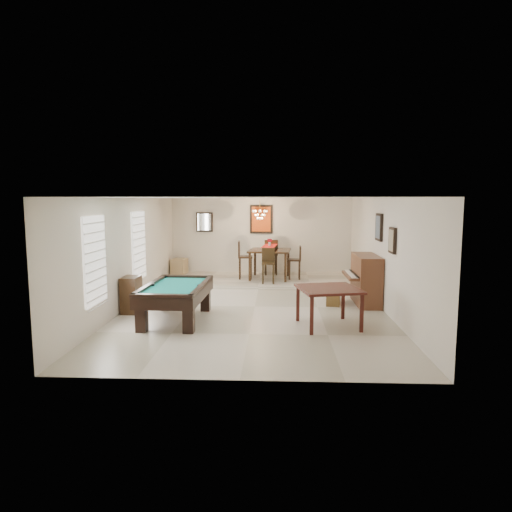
# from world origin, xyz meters

# --- Properties ---
(ground_plane) EXTENTS (6.00, 9.00, 0.02)m
(ground_plane) POSITION_xyz_m (0.00, 0.00, -0.01)
(ground_plane) COLOR beige
(wall_back) EXTENTS (6.00, 0.04, 2.60)m
(wall_back) POSITION_xyz_m (0.00, 4.50, 1.30)
(wall_back) COLOR silver
(wall_back) RESTS_ON ground_plane
(wall_front) EXTENTS (6.00, 0.04, 2.60)m
(wall_front) POSITION_xyz_m (0.00, -4.50, 1.30)
(wall_front) COLOR silver
(wall_front) RESTS_ON ground_plane
(wall_left) EXTENTS (0.04, 9.00, 2.60)m
(wall_left) POSITION_xyz_m (-3.00, 0.00, 1.30)
(wall_left) COLOR silver
(wall_left) RESTS_ON ground_plane
(wall_right) EXTENTS (0.04, 9.00, 2.60)m
(wall_right) POSITION_xyz_m (3.00, 0.00, 1.30)
(wall_right) COLOR silver
(wall_right) RESTS_ON ground_plane
(ceiling) EXTENTS (6.00, 9.00, 0.04)m
(ceiling) POSITION_xyz_m (0.00, 0.00, 2.60)
(ceiling) COLOR white
(ceiling) RESTS_ON wall_back
(dining_step) EXTENTS (6.00, 2.50, 0.12)m
(dining_step) POSITION_xyz_m (0.00, 3.25, 0.06)
(dining_step) COLOR beige
(dining_step) RESTS_ON ground_plane
(window_left_front) EXTENTS (0.06, 1.00, 1.70)m
(window_left_front) POSITION_xyz_m (-2.97, -2.20, 1.40)
(window_left_front) COLOR white
(window_left_front) RESTS_ON wall_left
(window_left_rear) EXTENTS (0.06, 1.00, 1.70)m
(window_left_rear) POSITION_xyz_m (-2.97, 0.60, 1.40)
(window_left_rear) COLOR white
(window_left_rear) RESTS_ON wall_left
(pool_table) EXTENTS (1.27, 2.26, 0.74)m
(pool_table) POSITION_xyz_m (-1.61, -1.32, 0.37)
(pool_table) COLOR black
(pool_table) RESTS_ON ground_plane
(square_table) EXTENTS (1.37, 1.37, 0.80)m
(square_table) POSITION_xyz_m (1.57, -1.64, 0.40)
(square_table) COLOR black
(square_table) RESTS_ON ground_plane
(upright_piano) EXTENTS (0.81, 1.45, 1.21)m
(upright_piano) POSITION_xyz_m (2.57, 0.43, 0.60)
(upright_piano) COLOR brown
(upright_piano) RESTS_ON ground_plane
(piano_bench) EXTENTS (0.45, 0.87, 0.46)m
(piano_bench) POSITION_xyz_m (1.93, 0.43, 0.23)
(piano_bench) COLOR brown
(piano_bench) RESTS_ON ground_plane
(apothecary_chest) EXTENTS (0.37, 0.55, 0.83)m
(apothecary_chest) POSITION_xyz_m (-2.78, -0.70, 0.41)
(apothecary_chest) COLOR black
(apothecary_chest) RESTS_ON ground_plane
(dining_table) EXTENTS (1.35, 1.35, 1.02)m
(dining_table) POSITION_xyz_m (0.30, 3.22, 0.63)
(dining_table) COLOR black
(dining_table) RESTS_ON dining_step
(flower_vase) EXTENTS (0.14, 0.14, 0.23)m
(flower_vase) POSITION_xyz_m (0.30, 3.22, 1.25)
(flower_vase) COLOR #AF0F1E
(flower_vase) RESTS_ON dining_table
(dining_chair_south) EXTENTS (0.38, 0.38, 1.02)m
(dining_chair_south) POSITION_xyz_m (0.27, 2.43, 0.63)
(dining_chair_south) COLOR black
(dining_chair_south) RESTS_ON dining_step
(dining_chair_north) EXTENTS (0.46, 0.46, 1.15)m
(dining_chair_north) POSITION_xyz_m (0.33, 3.99, 0.69)
(dining_chair_north) COLOR black
(dining_chair_north) RESTS_ON dining_step
(dining_chair_west) EXTENTS (0.45, 0.45, 1.17)m
(dining_chair_west) POSITION_xyz_m (-0.44, 3.18, 0.70)
(dining_chair_west) COLOR black
(dining_chair_west) RESTS_ON dining_step
(dining_chair_east) EXTENTS (0.39, 0.39, 1.02)m
(dining_chair_east) POSITION_xyz_m (1.07, 3.19, 0.63)
(dining_chair_east) COLOR black
(dining_chair_east) RESTS_ON dining_step
(corner_bench) EXTENTS (0.51, 0.60, 0.49)m
(corner_bench) POSITION_xyz_m (-2.69, 4.03, 0.37)
(corner_bench) COLOR tan
(corner_bench) RESTS_ON dining_step
(chandelier) EXTENTS (0.44, 0.44, 0.60)m
(chandelier) POSITION_xyz_m (0.00, 3.20, 2.20)
(chandelier) COLOR #FFE5B2
(chandelier) RESTS_ON ceiling
(back_painting) EXTENTS (0.75, 0.06, 0.95)m
(back_painting) POSITION_xyz_m (0.00, 4.46, 1.90)
(back_painting) COLOR #D84C14
(back_painting) RESTS_ON wall_back
(back_mirror) EXTENTS (0.55, 0.06, 0.65)m
(back_mirror) POSITION_xyz_m (-1.90, 4.46, 1.80)
(back_mirror) COLOR white
(back_mirror) RESTS_ON wall_back
(right_picture_upper) EXTENTS (0.06, 0.55, 0.65)m
(right_picture_upper) POSITION_xyz_m (2.96, 0.30, 1.90)
(right_picture_upper) COLOR slate
(right_picture_upper) RESTS_ON wall_right
(right_picture_lower) EXTENTS (0.06, 0.45, 0.55)m
(right_picture_lower) POSITION_xyz_m (2.96, -1.00, 1.70)
(right_picture_lower) COLOR gray
(right_picture_lower) RESTS_ON wall_right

